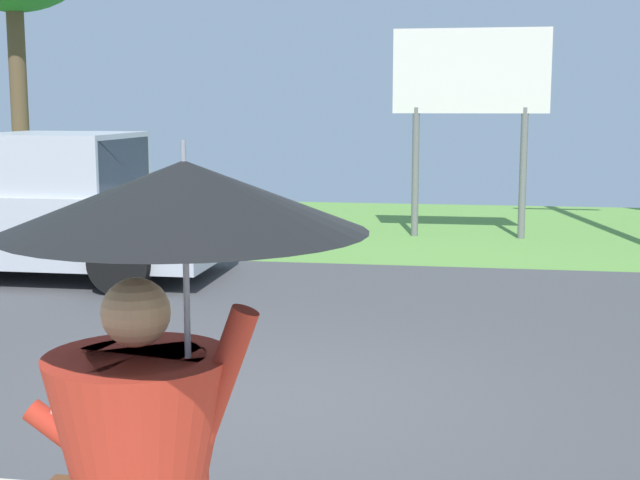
% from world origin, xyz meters
% --- Properties ---
extents(ground_plane, '(40.00, 22.00, 0.20)m').
position_xyz_m(ground_plane, '(0.00, 2.95, -0.05)').
color(ground_plane, '#424244').
extents(monk_pedestrian, '(1.14, 1.14, 2.13)m').
position_xyz_m(monk_pedestrian, '(0.47, -3.80, 1.16)').
color(monk_pedestrian, '#B22D1E').
rests_on(monk_pedestrian, ground_plane).
extents(pickup_truck, '(5.20, 2.28, 1.88)m').
position_xyz_m(pickup_truck, '(-4.29, 4.52, 0.87)').
color(pickup_truck, '#ADB2BA').
rests_on(pickup_truck, ground_plane).
extents(roadside_billboard, '(2.60, 0.12, 3.50)m').
position_xyz_m(roadside_billboard, '(1.45, 8.92, 2.55)').
color(roadside_billboard, slate).
rests_on(roadside_billboard, ground_plane).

